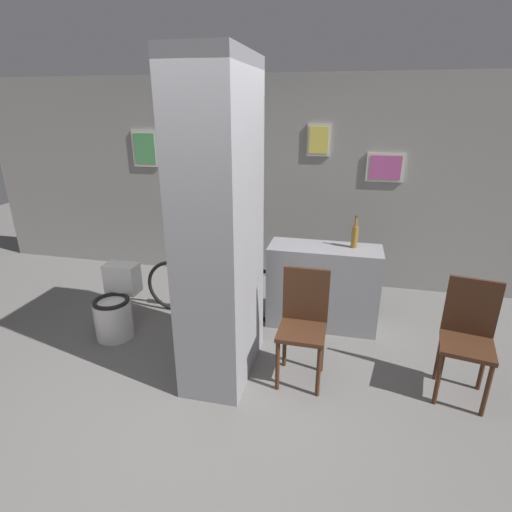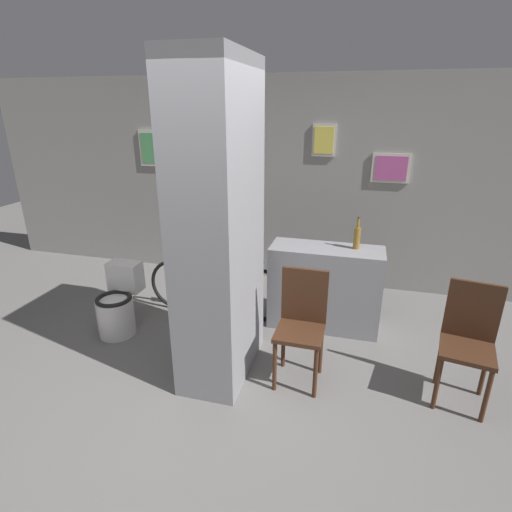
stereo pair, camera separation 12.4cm
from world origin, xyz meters
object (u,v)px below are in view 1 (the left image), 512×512
bottle_tall (355,236)px  chair_by_doorway (468,334)px  toilet (116,307)px  chair_near_pillar (303,321)px  bicycle (216,289)px

bottle_tall → chair_by_doorway: bearing=-44.9°
toilet → bottle_tall: 2.54m
toilet → chair_by_doorway: bearing=-3.1°
toilet → chair_near_pillar: chair_near_pillar is taller
bottle_tall → chair_near_pillar: bearing=-111.2°
chair_near_pillar → bicycle: (-1.06, 0.85, -0.22)m
toilet → chair_near_pillar: bearing=-7.5°
toilet → bicycle: bearing=34.0°
toilet → chair_by_doorway: (3.24, -0.18, 0.24)m
bottle_tall → bicycle: bearing=-174.6°
chair_by_doorway → bottle_tall: bearing=145.6°
chair_near_pillar → chair_by_doorway: (1.30, 0.08, 0.00)m
bicycle → bottle_tall: 1.61m
bottle_tall → toilet: bearing=-162.5°
toilet → bottle_tall: bottle_tall is taller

